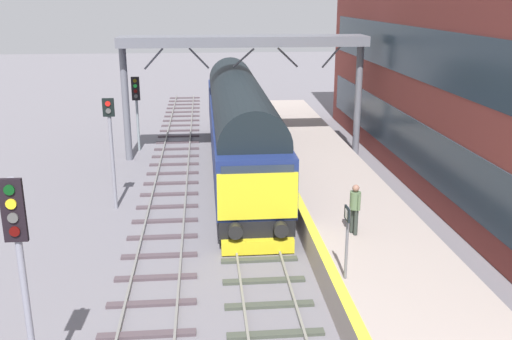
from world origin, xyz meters
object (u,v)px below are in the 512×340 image
(signal_post_mid, at_px, (111,141))
(signal_post_far, at_px, (136,103))
(waiting_passenger, at_px, (355,205))
(signal_post_near, at_px, (21,263))
(platform_number_sign, at_px, (347,232))
(diesel_locomotive, at_px, (239,122))

(signal_post_mid, bearing_deg, signal_post_far, 90.00)
(signal_post_far, relative_size, waiting_passenger, 2.51)
(signal_post_mid, relative_size, waiting_passenger, 2.76)
(signal_post_near, relative_size, platform_number_sign, 2.47)
(waiting_passenger, bearing_deg, signal_post_near, 105.22)
(diesel_locomotive, distance_m, signal_post_far, 6.97)
(signal_post_mid, distance_m, waiting_passenger, 10.11)
(signal_post_near, xyz_separation_m, waiting_passenger, (8.32, 5.91, -1.25))
(diesel_locomotive, bearing_deg, signal_post_near, -108.18)
(diesel_locomotive, bearing_deg, waiting_passenger, -73.91)
(signal_post_mid, bearing_deg, signal_post_near, -90.00)
(signal_post_far, bearing_deg, signal_post_near, -90.00)
(diesel_locomotive, height_order, signal_post_far, diesel_locomotive)
(signal_post_near, xyz_separation_m, signal_post_far, (0.00, 20.73, -0.55))
(signal_post_mid, distance_m, platform_number_sign, 11.31)
(signal_post_near, height_order, signal_post_far, signal_post_near)
(signal_post_far, bearing_deg, signal_post_mid, -90.00)
(signal_post_near, relative_size, signal_post_far, 1.21)
(signal_post_mid, bearing_deg, diesel_locomotive, 41.13)
(signal_post_near, bearing_deg, waiting_passenger, 35.36)
(diesel_locomotive, bearing_deg, signal_post_mid, -138.87)
(signal_post_mid, relative_size, signal_post_far, 1.10)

